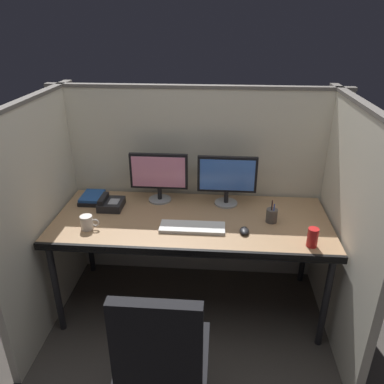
{
  "coord_description": "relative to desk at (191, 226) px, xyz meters",
  "views": [
    {
      "loc": [
        0.18,
        -2.0,
        2.03
      ],
      "look_at": [
        0.0,
        0.35,
        0.92
      ],
      "focal_mm": 35.53,
      "sensor_mm": 36.0,
      "label": 1
    }
  ],
  "objects": [
    {
      "name": "monitor_right",
      "position": [
        0.24,
        0.26,
        0.27
      ],
      "size": [
        0.43,
        0.17,
        0.37
      ],
      "color": "gray",
      "rests_on": "desk"
    },
    {
      "name": "desk_phone",
      "position": [
        -0.6,
        0.13,
        0.08
      ],
      "size": [
        0.17,
        0.19,
        0.09
      ],
      "color": "black",
      "rests_on": "desk"
    },
    {
      "name": "book_stack",
      "position": [
        -0.78,
        0.23,
        0.07
      ],
      "size": [
        0.15,
        0.22,
        0.05
      ],
      "color": "black",
      "rests_on": "desk"
    },
    {
      "name": "soda_can",
      "position": [
        0.76,
        -0.28,
        0.11
      ],
      "size": [
        0.07,
        0.07,
        0.12
      ],
      "primitive_type": "cylinder",
      "color": "red",
      "rests_on": "desk"
    },
    {
      "name": "computer_mouse",
      "position": [
        0.36,
        -0.15,
        0.07
      ],
      "size": [
        0.06,
        0.1,
        0.04
      ],
      "color": "black",
      "rests_on": "desk"
    },
    {
      "name": "desk",
      "position": [
        0.0,
        0.0,
        0.0
      ],
      "size": [
        1.9,
        0.8,
        0.74
      ],
      "color": "#997551",
      "rests_on": "ground"
    },
    {
      "name": "keyboard_main",
      "position": [
        0.02,
        -0.13,
        0.06
      ],
      "size": [
        0.43,
        0.15,
        0.02
      ],
      "primitive_type": "cube",
      "color": "silver",
      "rests_on": "desk"
    },
    {
      "name": "office_chair",
      "position": [
        -0.06,
        -0.98,
        -0.33
      ],
      "size": [
        0.52,
        0.52,
        0.97
      ],
      "rotation": [
        0.0,
        0.0,
        0.1
      ],
      "color": "black",
      "rests_on": "ground"
    },
    {
      "name": "ground_plane",
      "position": [
        0.0,
        -0.29,
        -0.69
      ],
      "size": [
        8.0,
        8.0,
        0.0
      ],
      "primitive_type": "plane",
      "color": "#423D38"
    },
    {
      "name": "cubicle_partition_right",
      "position": [
        0.99,
        -0.09,
        0.1
      ],
      "size": [
        0.06,
        1.41,
        1.57
      ],
      "color": "beige",
      "rests_on": "ground"
    },
    {
      "name": "monitor_left",
      "position": [
        -0.26,
        0.28,
        0.27
      ],
      "size": [
        0.43,
        0.17,
        0.37
      ],
      "color": "gray",
      "rests_on": "desk"
    },
    {
      "name": "cubicle_partition_rear",
      "position": [
        0.0,
        0.46,
        0.1
      ],
      "size": [
        2.21,
        0.06,
        1.57
      ],
      "color": "beige",
      "rests_on": "ground"
    },
    {
      "name": "cubicle_partition_left",
      "position": [
        -0.99,
        -0.09,
        0.1
      ],
      "size": [
        0.06,
        1.41,
        1.57
      ],
      "color": "beige",
      "rests_on": "ground"
    },
    {
      "name": "coffee_mug",
      "position": [
        -0.67,
        -0.18,
        0.1
      ],
      "size": [
        0.13,
        0.08,
        0.09
      ],
      "color": "silver",
      "rests_on": "desk"
    },
    {
      "name": "pen_cup",
      "position": [
        0.55,
        0.01,
        0.1
      ],
      "size": [
        0.08,
        0.08,
        0.17
      ],
      "color": "#4C4742",
      "rests_on": "desk"
    }
  ]
}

